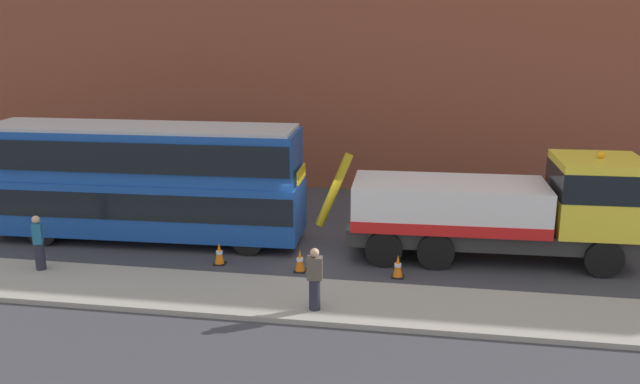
{
  "coord_description": "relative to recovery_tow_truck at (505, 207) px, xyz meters",
  "views": [
    {
      "loc": [
        3.36,
        -20.95,
        7.78
      ],
      "look_at": [
        -0.16,
        0.12,
        2.0
      ],
      "focal_mm": 37.56,
      "sensor_mm": 36.0,
      "label": 1
    }
  ],
  "objects": [
    {
      "name": "ground_plane",
      "position": [
        -5.82,
        -0.14,
        -1.76
      ],
      "size": [
        120.0,
        120.0,
        0.0
      ],
      "primitive_type": "plane",
      "color": "#38383D"
    },
    {
      "name": "near_kerb",
      "position": [
        -5.82,
        -4.34,
        -1.68
      ],
      "size": [
        60.0,
        2.8,
        0.15
      ],
      "primitive_type": "cube",
      "color": "gray",
      "rests_on": "ground_plane"
    },
    {
      "name": "building_facade",
      "position": [
        -5.82,
        8.61,
        6.31
      ],
      "size": [
        60.0,
        1.5,
        16.0
      ],
      "color": "brown",
      "rests_on": "ground_plane"
    },
    {
      "name": "recovery_tow_truck",
      "position": [
        0.0,
        0.0,
        0.0
      ],
      "size": [
        10.18,
        2.94,
        3.67
      ],
      "rotation": [
        0.0,
        0.0,
        0.03
      ],
      "color": "#2D2D2D",
      "rests_on": "ground_plane"
    },
    {
      "name": "double_decker_bus",
      "position": [
        -12.16,
        -0.02,
        0.47
      ],
      "size": [
        11.11,
        2.92,
        4.06
      ],
      "rotation": [
        0.0,
        0.0,
        0.03
      ],
      "color": "#19479E",
      "rests_on": "ground_plane"
    },
    {
      "name": "pedestrian_onlooker",
      "position": [
        -14.04,
        -3.61,
        -0.77
      ],
      "size": [
        0.4,
        0.47,
        1.71
      ],
      "rotation": [
        0.0,
        0.0,
        0.41
      ],
      "color": "#232333",
      "rests_on": "near_kerb"
    },
    {
      "name": "pedestrian_bystander",
      "position": [
        -5.29,
        -5.03,
        -0.77
      ],
      "size": [
        0.43,
        0.33,
        1.71
      ],
      "rotation": [
        0.0,
        0.0,
        1.68
      ],
      "color": "#232333",
      "rests_on": "near_kerb"
    },
    {
      "name": "traffic_cone_near_bus",
      "position": [
        -8.9,
        -1.93,
        -1.42
      ],
      "size": [
        0.36,
        0.36,
        0.72
      ],
      "color": "orange",
      "rests_on": "ground_plane"
    },
    {
      "name": "traffic_cone_midway",
      "position": [
        -6.26,
        -2.12,
        -1.42
      ],
      "size": [
        0.36,
        0.36,
        0.72
      ],
      "color": "orange",
      "rests_on": "ground_plane"
    },
    {
      "name": "traffic_cone_near_truck",
      "position": [
        -3.25,
        -2.1,
        -1.42
      ],
      "size": [
        0.36,
        0.36,
        0.72
      ],
      "color": "orange",
      "rests_on": "ground_plane"
    }
  ]
}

